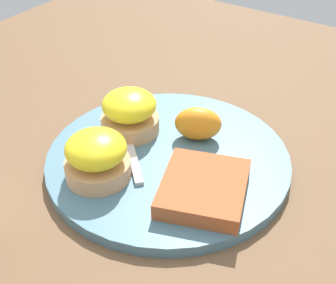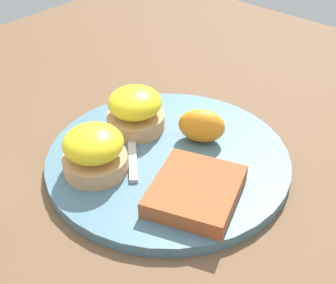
# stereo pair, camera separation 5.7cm
# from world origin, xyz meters

# --- Properties ---
(ground_plane) EXTENTS (1.10, 1.10, 0.00)m
(ground_plane) POSITION_xyz_m (0.00, 0.00, 0.00)
(ground_plane) COLOR brown
(plate) EXTENTS (0.30, 0.30, 0.01)m
(plate) POSITION_xyz_m (0.00, 0.00, 0.01)
(plate) COLOR slate
(plate) RESTS_ON ground_plane
(sandwich_benedict_left) EXTENTS (0.08, 0.08, 0.06)m
(sandwich_benedict_left) POSITION_xyz_m (-0.02, -0.07, 0.04)
(sandwich_benedict_left) COLOR tan
(sandwich_benedict_left) RESTS_ON plate
(sandwich_benedict_right) EXTENTS (0.08, 0.08, 0.06)m
(sandwich_benedict_right) POSITION_xyz_m (0.08, -0.05, 0.04)
(sandwich_benedict_right) COLOR tan
(sandwich_benedict_right) RESTS_ON plate
(hashbrown_patty) EXTENTS (0.13, 0.12, 0.02)m
(hashbrown_patty) POSITION_xyz_m (0.04, 0.07, 0.02)
(hashbrown_patty) COLOR #AB542C
(hashbrown_patty) RESTS_ON plate
(orange_wedge) EXTENTS (0.06, 0.07, 0.04)m
(orange_wedge) POSITION_xyz_m (-0.05, 0.01, 0.04)
(orange_wedge) COLOR orange
(orange_wedge) RESTS_ON plate
(fork) EXTENTS (0.16, 0.16, 0.00)m
(fork) POSITION_xyz_m (-0.02, -0.08, 0.02)
(fork) COLOR silver
(fork) RESTS_ON plate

